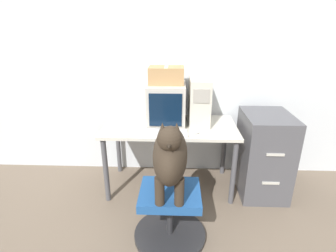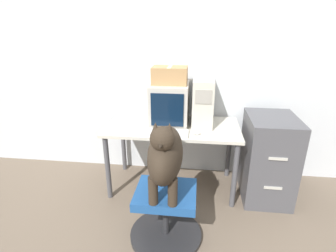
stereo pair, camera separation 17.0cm
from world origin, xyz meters
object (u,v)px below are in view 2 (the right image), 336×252
(crt_monitor, at_px, (170,104))
(pc_tower, at_px, (203,101))
(keyboard, at_px, (165,133))
(office_chair, at_px, (166,215))
(filing_cabinet, at_px, (268,158))
(cardboard_box, at_px, (170,75))
(dog, at_px, (165,154))

(crt_monitor, xyz_separation_m, pc_tower, (0.33, 0.02, 0.03))
(keyboard, relative_size, office_chair, 0.71)
(crt_monitor, bearing_deg, filing_cabinet, -7.66)
(keyboard, height_order, filing_cabinet, filing_cabinet)
(pc_tower, relative_size, filing_cabinet, 0.54)
(crt_monitor, distance_m, office_chair, 1.08)
(cardboard_box, bearing_deg, dog, -85.74)
(crt_monitor, xyz_separation_m, filing_cabinet, (0.99, -0.13, -0.48))
(office_chair, height_order, cardboard_box, cardboard_box)
(crt_monitor, relative_size, pc_tower, 0.95)
(pc_tower, relative_size, cardboard_box, 1.37)
(pc_tower, bearing_deg, dog, -107.02)
(pc_tower, relative_size, dog, 0.74)
(pc_tower, relative_size, office_chair, 0.78)
(crt_monitor, relative_size, dog, 0.70)
(keyboard, xyz_separation_m, filing_cabinet, (0.99, 0.18, -0.30))
(office_chair, bearing_deg, dog, -90.00)
(pc_tower, distance_m, office_chair, 1.15)
(office_chair, xyz_separation_m, cardboard_box, (-0.06, 0.83, 0.98))
(pc_tower, distance_m, dog, 0.92)
(crt_monitor, height_order, keyboard, crt_monitor)
(crt_monitor, distance_m, filing_cabinet, 1.11)
(office_chair, relative_size, dog, 0.95)
(crt_monitor, bearing_deg, office_chair, -85.61)
(keyboard, bearing_deg, office_chair, -82.57)
(office_chair, bearing_deg, crt_monitor, 94.39)
(pc_tower, height_order, cardboard_box, cardboard_box)
(crt_monitor, height_order, pc_tower, pc_tower)
(pc_tower, xyz_separation_m, dog, (-0.27, -0.87, -0.16))
(pc_tower, bearing_deg, office_chair, -107.44)
(pc_tower, relative_size, keyboard, 1.10)
(office_chair, xyz_separation_m, dog, (0.00, -0.02, 0.57))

